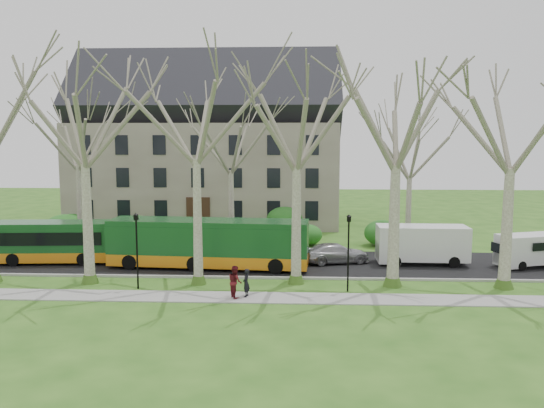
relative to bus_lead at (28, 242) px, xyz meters
The scene contains 16 objects.
ground 16.26m from the bus_lead, 17.58° to the right, with size 120.00×120.00×0.00m, color #2E5C1A.
sidewalk 17.18m from the bus_lead, 25.59° to the right, with size 70.00×2.00×0.06m, color gray.
road 15.52m from the bus_lead, ahead, with size 80.00×8.00×0.06m, color black.
curb 15.87m from the bus_lead, 12.39° to the right, with size 80.00×0.25×0.14m, color #A5A39E.
building 22.29m from the bus_lead, 63.72° to the left, with size 26.50×12.20×16.00m.
tree_row_verge 17.01m from the bus_lead, 16.56° to the right, with size 49.00×7.00×14.00m.
tree_row_far 16.01m from the bus_lead, 23.42° to the left, with size 33.00×7.00×12.00m.
lamp_row 16.56m from the bus_lead, 20.89° to the right, with size 36.22×0.22×4.30m.
hedges 14.12m from the bus_lead, 40.22° to the left, with size 30.60×8.60×2.00m.
bus_lead is the anchor object (origin of this frame).
bus_follow 12.73m from the bus_lead, ahead, with size 13.17×2.74×3.29m, color #154B1F, non-canonical shape.
sedan 21.32m from the bus_lead, ahead, with size 1.87×4.59×1.33m, color #A3A2A7.
van_a 27.11m from the bus_lead, ahead, with size 6.02×2.19×2.63m, color silver, non-canonical shape.
van_b 34.45m from the bus_lead, ahead, with size 4.99×1.82×2.18m, color silver, non-canonical shape.
pedestrian_a 17.44m from the bus_lead, 24.83° to the right, with size 0.56×0.37×1.53m, color black.
pedestrian_b 16.98m from the bus_lead, 26.13° to the right, with size 0.85×0.66×1.74m, color #5B141B.
Camera 1 is at (3.06, -30.26, 8.59)m, focal length 35.00 mm.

